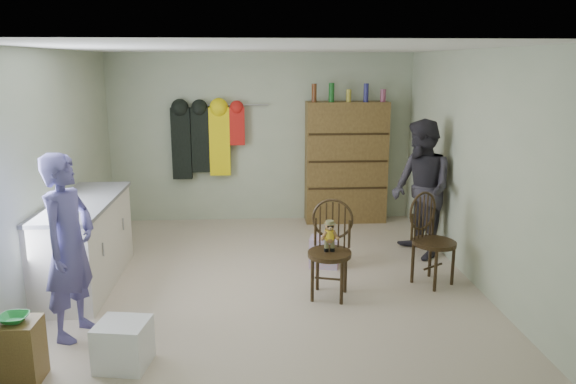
{
  "coord_description": "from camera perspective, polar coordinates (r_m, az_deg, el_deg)",
  "views": [
    {
      "loc": [
        -0.13,
        -5.87,
        2.36
      ],
      "look_at": [
        0.25,
        0.2,
        0.95
      ],
      "focal_mm": 35.0,
      "sensor_mm": 36.0,
      "label": 1
    }
  ],
  "objects": [
    {
      "name": "dresser",
      "position": [
        8.42,
        5.91,
        3.05
      ],
      "size": [
        1.2,
        0.39,
        2.07
      ],
      "color": "brown",
      "rests_on": "ground"
    },
    {
      "name": "coat_rack",
      "position": [
        8.36,
        -8.38,
        5.28
      ],
      "size": [
        1.42,
        0.12,
        1.09
      ],
      "color": "#99999E",
      "rests_on": "ground"
    },
    {
      "name": "counter",
      "position": [
        6.43,
        -19.91,
        -4.84
      ],
      "size": [
        0.64,
        1.86,
        0.94
      ],
      "color": "silver",
      "rests_on": "ground"
    },
    {
      "name": "room_walls",
      "position": [
        6.45,
        -2.42,
        6.08
      ],
      "size": [
        5.0,
        5.0,
        5.0
      ],
      "color": "#B2BB9D",
      "rests_on": "ground"
    },
    {
      "name": "bowl",
      "position": [
        4.71,
        -26.1,
        -11.45
      ],
      "size": [
        0.21,
        0.21,
        0.05
      ],
      "primitive_type": "imported",
      "color": "green",
      "rests_on": "stool"
    },
    {
      "name": "striped_bag",
      "position": [
        6.67,
        3.7,
        -6.09
      ],
      "size": [
        0.39,
        0.33,
        0.35
      ],
      "primitive_type": "cube",
      "rotation": [
        0.0,
        0.0,
        -0.23
      ],
      "color": "pink",
      "rests_on": "ground"
    },
    {
      "name": "chair_front",
      "position": [
        5.75,
        4.33,
        -5.27
      ],
      "size": [
        0.55,
        0.55,
        1.0
      ],
      "rotation": [
        0.0,
        0.0,
        -0.28
      ],
      "color": "#3D2A15",
      "rests_on": "ground"
    },
    {
      "name": "ground_plane",
      "position": [
        6.33,
        -2.17,
        -8.85
      ],
      "size": [
        5.0,
        5.0,
        0.0
      ],
      "primitive_type": "plane",
      "color": "beige",
      "rests_on": "ground"
    },
    {
      "name": "plastic_tub",
      "position": [
        4.78,
        -16.4,
        -14.62
      ],
      "size": [
        0.44,
        0.43,
        0.37
      ],
      "primitive_type": "cube",
      "rotation": [
        0.0,
        0.0,
        -0.16
      ],
      "color": "white",
      "rests_on": "ground"
    },
    {
      "name": "person_right",
      "position": [
        7.02,
        13.39,
        0.27
      ],
      "size": [
        0.8,
        0.94,
        1.7
      ],
      "primitive_type": "imported",
      "rotation": [
        0.0,
        0.0,
        -1.36
      ],
      "color": "#2D2B33",
      "rests_on": "ground"
    },
    {
      "name": "person_left",
      "position": [
        5.19,
        -21.36,
        -5.19
      ],
      "size": [
        0.54,
        0.68,
        1.63
      ],
      "primitive_type": "imported",
      "rotation": [
        0.0,
        0.0,
        1.29
      ],
      "color": "#534E90",
      "rests_on": "ground"
    },
    {
      "name": "chair_far",
      "position": [
        6.27,
        14.25,
        -4.29
      ],
      "size": [
        0.62,
        0.62,
        1.0
      ],
      "rotation": [
        0.0,
        0.0,
        0.6
      ],
      "color": "#3D2A15",
      "rests_on": "ground"
    },
    {
      "name": "stool",
      "position": [
        4.83,
        -25.77,
        -14.38
      ],
      "size": [
        0.34,
        0.29,
        0.49
      ],
      "primitive_type": "cube",
      "color": "brown",
      "rests_on": "ground"
    }
  ]
}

